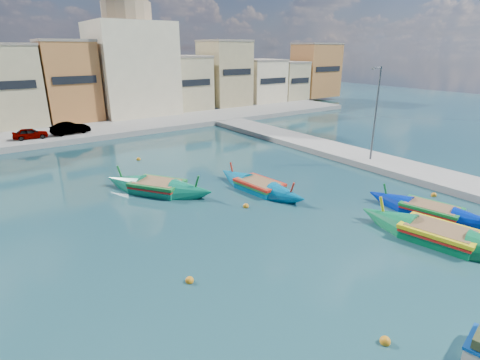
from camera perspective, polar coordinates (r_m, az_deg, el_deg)
name	(u,v)px	position (r m, az deg, el deg)	size (l,w,h in m)	color
ground	(245,260)	(17.85, 0.78, -12.04)	(160.00, 160.00, 0.00)	#14313D
east_quay	(444,180)	(31.04, 28.64, 0.01)	(4.00, 70.00, 0.50)	gray
north_quay	(76,133)	(46.05, -23.69, 6.53)	(80.00, 8.00, 0.60)	gray
north_townhouses	(110,83)	(54.12, -19.15, 13.85)	(83.20, 7.87, 10.19)	tan
church_block	(131,55)	(55.61, -16.34, 17.79)	(10.00, 10.00, 19.10)	beige
quay_street_lamp	(375,113)	(32.54, 19.92, 9.51)	(1.18, 0.16, 8.00)	#595B60
luzzu_cyan_mid	(259,187)	(25.91, 2.96, -1.06)	(2.87, 8.33, 2.41)	#006798
luzzu_green	(158,188)	(26.18, -12.43, -1.21)	(6.55, 8.26, 2.68)	#0B7454
luzzu_blue_south	(431,212)	(24.79, 27.03, -4.30)	(3.35, 8.04, 2.26)	#0020A4
luzzu_cyan_south	(439,236)	(21.73, 28.02, -7.58)	(3.75, 8.91, 2.69)	#0B7742
mooring_buoys	(216,214)	(22.14, -3.71, -5.26)	(24.85, 26.01, 0.36)	orange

